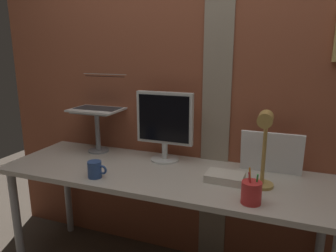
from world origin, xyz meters
TOP-DOWN VIEW (x-y plane):
  - brick_wall_back at (0.00, 0.37)m, footprint 3.01×0.16m
  - desk at (-0.15, 0.00)m, footprint 1.91×0.62m
  - monitor at (-0.21, 0.19)m, footprint 0.36×0.18m
  - laptop_stand at (-0.70, 0.19)m, footprint 0.28×0.22m
  - laptop at (-0.70, 0.27)m, footprint 0.34×0.31m
  - whiteboard_panel at (0.44, 0.21)m, footprint 0.34×0.05m
  - desk_lamp at (0.41, -0.05)m, footprint 0.12×0.20m
  - pen_cup at (0.38, -0.21)m, footprint 0.09×0.09m
  - coffee_mug at (-0.46, -0.21)m, footprint 0.12×0.08m
  - paper_clutter_stack at (0.22, 0.00)m, footprint 0.21×0.15m

SIDE VIEW (x-z plane):
  - desk at x=-0.15m, z-range 0.29..1.01m
  - paper_clutter_stack at x=0.22m, z-range 0.73..0.77m
  - coffee_mug at x=-0.46m, z-range 0.73..0.82m
  - pen_cup at x=0.38m, z-range 0.69..0.87m
  - whiteboard_panel at x=0.44m, z-range 0.72..0.97m
  - laptop_stand at x=-0.70m, z-range 0.77..1.06m
  - monitor at x=-0.21m, z-range 0.76..1.20m
  - desk_lamp at x=0.41m, z-range 0.78..1.19m
  - laptop at x=-0.70m, z-range 0.96..1.20m
  - brick_wall_back at x=0.00m, z-range 0.00..2.33m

